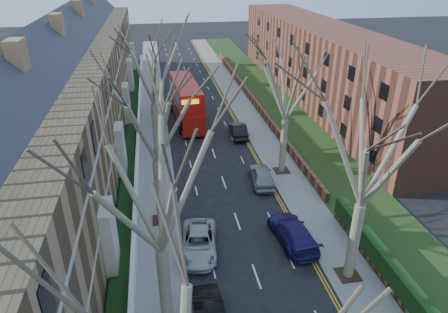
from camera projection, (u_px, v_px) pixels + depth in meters
name	position (u px, v px, depth m)	size (l,w,h in m)	color
pavement_left	(153.00, 116.00, 50.76)	(3.00, 102.00, 0.12)	slate
pavement_right	(245.00, 110.00, 52.62)	(3.00, 102.00, 0.12)	slate
terrace_left	(73.00, 97.00, 40.08)	(9.70, 78.00, 13.60)	olive
flats_right	(319.00, 62.00, 55.72)	(13.97, 54.00, 10.00)	brown
front_wall_left	(138.00, 138.00, 43.20)	(0.30, 78.00, 1.00)	white
grass_verge_right	(278.00, 108.00, 53.28)	(6.00, 102.00, 0.06)	#1D3212
tree_left_mid	(155.00, 175.00, 17.49)	(10.50, 10.50, 14.71)	#69614B
tree_left_far	(152.00, 107.00, 26.44)	(10.15, 10.15, 14.22)	#69614B
tree_left_dist	(150.00, 61.00, 36.87)	(10.50, 10.50, 14.71)	#69614B
tree_right_mid	(373.00, 139.00, 21.02)	(10.50, 10.50, 14.71)	#69614B
tree_right_far	(288.00, 75.00, 33.49)	(10.15, 10.15, 14.22)	#69614B
double_decker_bus	(186.00, 103.00, 48.19)	(3.46, 11.77, 4.84)	#A3140B
car_left_far	(199.00, 243.00, 27.15)	(2.38, 5.16, 1.43)	#ACACB2
car_right_near	(293.00, 232.00, 28.05)	(2.20, 5.41, 1.57)	navy
car_right_mid	(262.00, 175.00, 35.37)	(1.86, 4.63, 1.58)	gray
car_right_far	(238.00, 130.00, 44.74)	(1.59, 4.56, 1.50)	black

